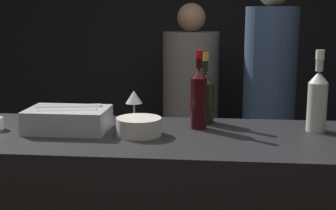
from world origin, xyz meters
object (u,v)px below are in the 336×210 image
at_px(ice_bin_with_bottles, 68,118).
at_px(wine_glass, 134,98).
at_px(bowl_white, 139,126).
at_px(champagne_bottle, 205,95).
at_px(white_wine_bottle, 317,98).
at_px(person_in_hoodie, 269,96).
at_px(red_wine_bottle_tall, 199,96).
at_px(person_blond_tee, 191,103).

xyz_separation_m(ice_bin_with_bottles, wine_glass, (0.26, 0.19, 0.06)).
height_order(bowl_white, wine_glass, wine_glass).
height_order(ice_bin_with_bottles, champagne_bottle, champagne_bottle).
bearing_deg(white_wine_bottle, person_in_hoodie, 94.03).
bearing_deg(champagne_bottle, red_wine_bottle_tall, -101.27).
distance_m(ice_bin_with_bottles, wine_glass, 0.32).
height_order(champagne_bottle, person_blond_tee, person_blond_tee).
bearing_deg(red_wine_bottle_tall, person_in_hoodie, 68.99).
bearing_deg(person_in_hoodie, bowl_white, 37.01).
relative_size(ice_bin_with_bottles, person_in_hoodie, 0.19).
xyz_separation_m(bowl_white, red_wine_bottle_tall, (0.24, 0.14, 0.11)).
relative_size(ice_bin_with_bottles, white_wine_bottle, 0.98).
height_order(wine_glass, red_wine_bottle_tall, red_wine_bottle_tall).
height_order(bowl_white, person_blond_tee, person_blond_tee).
height_order(red_wine_bottle_tall, white_wine_bottle, white_wine_bottle).
bearing_deg(person_blond_tee, ice_bin_with_bottles, -90.62).
height_order(white_wine_bottle, person_in_hoodie, person_in_hoodie).
xyz_separation_m(wine_glass, person_in_hoodie, (0.73, 1.03, -0.16)).
bearing_deg(bowl_white, champagne_bottle, 44.44).
bearing_deg(white_wine_bottle, wine_glass, 174.08).
relative_size(bowl_white, red_wine_bottle_tall, 0.55).
bearing_deg(wine_glass, bowl_white, -75.24).
bearing_deg(red_wine_bottle_tall, ice_bin_with_bottles, -169.47).
relative_size(champagne_bottle, person_in_hoodie, 0.18).
bearing_deg(person_in_hoodie, wine_glass, 29.63).
bearing_deg(bowl_white, person_blond_tee, 85.58).
xyz_separation_m(white_wine_bottle, person_in_hoodie, (-0.08, 1.11, -0.19)).
bearing_deg(person_in_hoodie, ice_bin_with_bottles, 26.05).
distance_m(bowl_white, red_wine_bottle_tall, 0.30).
distance_m(ice_bin_with_bottles, champagne_bottle, 0.63).
height_order(bowl_white, red_wine_bottle_tall, red_wine_bottle_tall).
xyz_separation_m(white_wine_bottle, person_blond_tee, (-0.62, 1.47, -0.31)).
height_order(ice_bin_with_bottles, bowl_white, ice_bin_with_bottles).
relative_size(wine_glass, red_wine_bottle_tall, 0.43).
bearing_deg(champagne_bottle, white_wine_bottle, -13.17).
bearing_deg(wine_glass, champagne_bottle, 5.12).
bearing_deg(white_wine_bottle, person_blond_tee, 113.01).
relative_size(bowl_white, white_wine_bottle, 0.54).
relative_size(wine_glass, person_blond_tee, 0.09).
distance_m(wine_glass, red_wine_bottle_tall, 0.32).
bearing_deg(person_in_hoodie, person_blond_tee, -58.10).
bearing_deg(bowl_white, wine_glass, 104.76).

